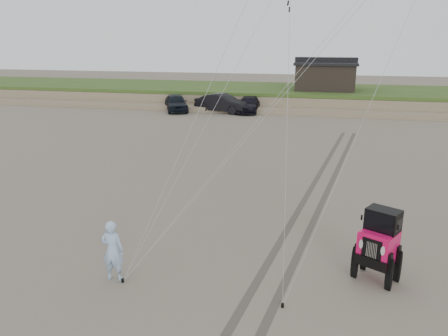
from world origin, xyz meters
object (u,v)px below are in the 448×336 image
at_px(cabin, 325,75).
at_px(jeep, 377,253).
at_px(truck_a, 176,103).
at_px(truck_c, 249,105).
at_px(truck_b, 222,103).
at_px(man, 113,251).

height_order(cabin, jeep, cabin).
xyz_separation_m(truck_a, truck_c, (7.16, 1.09, -0.10)).
height_order(truck_c, jeep, jeep).
bearing_deg(truck_c, truck_a, -171.74).
bearing_deg(jeep, truck_a, 148.14).
bearing_deg(truck_b, jeep, -142.15).
relative_size(truck_a, jeep, 1.04).
height_order(cabin, truck_c, cabin).
distance_m(truck_c, man, 31.71).
distance_m(cabin, jeep, 36.07).
distance_m(cabin, truck_b, 11.97).
bearing_deg(truck_a, truck_c, -16.94).
height_order(truck_b, jeep, truck_b).
xyz_separation_m(truck_b, truck_c, (2.50, 0.76, -0.15)).
bearing_deg(jeep, truck_c, 135.63).
xyz_separation_m(truck_c, man, (1.41, -31.67, 0.21)).
bearing_deg(truck_b, cabin, -38.60).
bearing_deg(truck_b, man, -156.49).
relative_size(cabin, truck_a, 1.30).
distance_m(truck_a, jeep, 33.09).
bearing_deg(cabin, truck_a, -153.63).
bearing_deg(man, truck_b, -85.51).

